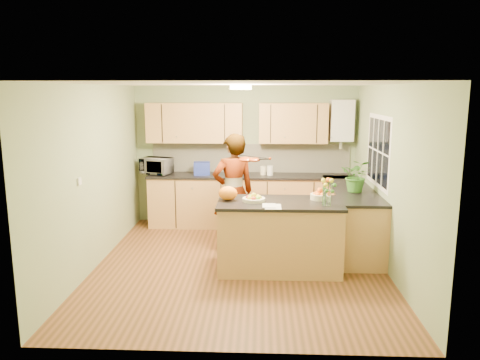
{
  "coord_description": "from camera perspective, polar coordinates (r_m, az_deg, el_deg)",
  "views": [
    {
      "loc": [
        0.28,
        -6.25,
        2.42
      ],
      "look_at": [
        -0.02,
        0.5,
        1.12
      ],
      "focal_mm": 35.0,
      "sensor_mm": 36.0,
      "label": 1
    }
  ],
  "objects": [
    {
      "name": "peninsula_island",
      "position": [
        6.42,
        4.81,
        -6.77
      ],
      "size": [
        1.67,
        0.85,
        0.95
      ],
      "color": "#B27947",
      "rests_on": "floor"
    },
    {
      "name": "blue_box",
      "position": [
        8.36,
        -4.66,
        1.43
      ],
      "size": [
        0.3,
        0.24,
        0.23
      ],
      "primitive_type": "cube",
      "rotation": [
        0.0,
        0.0,
        0.1
      ],
      "color": "navy",
      "rests_on": "back_counter"
    },
    {
      "name": "flower_vase",
      "position": [
        6.11,
        10.63,
        -0.36
      ],
      "size": [
        0.24,
        0.24,
        0.44
      ],
      "rotation": [
        0.0,
        0.0,
        -0.04
      ],
      "color": "silver",
      "rests_on": "peninsula_island"
    },
    {
      "name": "potted_plant",
      "position": [
        7.08,
        14.07,
        0.51
      ],
      "size": [
        0.54,
        0.51,
        0.49
      ],
      "primitive_type": "imported",
      "rotation": [
        0.0,
        0.0,
        -0.34
      ],
      "color": "#367226",
      "rests_on": "right_counter"
    },
    {
      "name": "upper_cabinets",
      "position": [
        8.36,
        -0.6,
        6.97
      ],
      "size": [
        3.2,
        0.34,
        0.7
      ],
      "color": "#B27947",
      "rests_on": "wall_back"
    },
    {
      "name": "boiler",
      "position": [
        8.47,
        12.28,
        7.09
      ],
      "size": [
        0.4,
        0.3,
        0.86
      ],
      "color": "white",
      "rests_on": "wall_back"
    },
    {
      "name": "violin",
      "position": [
        6.79,
        0.75,
        2.52
      ],
      "size": [
        0.61,
        0.53,
        0.15
      ],
      "primitive_type": null,
      "rotation": [
        0.17,
        0.0,
        -0.61
      ],
      "color": "#4F1904",
      "rests_on": "violinist"
    },
    {
      "name": "microwave",
      "position": [
        8.53,
        -10.16,
        1.71
      ],
      "size": [
        0.61,
        0.51,
        0.29
      ],
      "primitive_type": "imported",
      "rotation": [
        0.0,
        0.0,
        -0.33
      ],
      "color": "white",
      "rests_on": "back_counter"
    },
    {
      "name": "jar_white",
      "position": [
        8.29,
        3.68,
        1.16
      ],
      "size": [
        0.13,
        0.13,
        0.17
      ],
      "primitive_type": "cylinder",
      "rotation": [
        0.0,
        0.0,
        0.21
      ],
      "color": "white",
      "rests_on": "back_counter"
    },
    {
      "name": "wall_left",
      "position": [
        6.75,
        -17.24,
        0.41
      ],
      "size": [
        0.02,
        4.5,
        2.5
      ],
      "primitive_type": "cube",
      "color": "gray",
      "rests_on": "floor"
    },
    {
      "name": "wall_front",
      "position": [
        4.17,
        -1.41,
        -5.4
      ],
      "size": [
        4.0,
        0.02,
        2.5
      ],
      "primitive_type": "cube",
      "color": "gray",
      "rests_on": "floor"
    },
    {
      "name": "right_counter",
      "position": [
        7.5,
        13.41,
        -4.5
      ],
      "size": [
        0.62,
        2.24,
        0.94
      ],
      "color": "#B27947",
      "rests_on": "floor"
    },
    {
      "name": "kettle",
      "position": [
        8.31,
        -0.09,
        1.52
      ],
      "size": [
        0.17,
        0.17,
        0.32
      ],
      "rotation": [
        0.0,
        0.0,
        -0.27
      ],
      "color": "#B2B2B6",
      "rests_on": "back_counter"
    },
    {
      "name": "fruit_dish",
      "position": [
        6.27,
        1.69,
        -2.22
      ],
      "size": [
        0.31,
        0.31,
        0.11
      ],
      "color": "beige",
      "rests_on": "peninsula_island"
    },
    {
      "name": "orange_bowl",
      "position": [
        6.47,
        9.72,
        -1.79
      ],
      "size": [
        0.26,
        0.26,
        0.15
      ],
      "color": "beige",
      "rests_on": "peninsula_island"
    },
    {
      "name": "light_switch",
      "position": [
        6.19,
        -18.99,
        -0.15
      ],
      "size": [
        0.02,
        0.09,
        0.09
      ],
      "primitive_type": "cube",
      "color": "white",
      "rests_on": "wall_left"
    },
    {
      "name": "wall_back",
      "position": [
        8.58,
        0.64,
        3.04
      ],
      "size": [
        4.0,
        0.02,
        2.5
      ],
      "primitive_type": "cube",
      "color": "gray",
      "rests_on": "floor"
    },
    {
      "name": "splashback",
      "position": [
        8.57,
        1.31,
        2.69
      ],
      "size": [
        3.6,
        0.02,
        0.52
      ],
      "primitive_type": "cube",
      "color": "beige",
      "rests_on": "back_counter"
    },
    {
      "name": "ceiling",
      "position": [
        6.25,
        -0.03,
        11.61
      ],
      "size": [
        4.0,
        4.5,
        0.02
      ],
      "primitive_type": "cube",
      "color": "white",
      "rests_on": "wall_back"
    },
    {
      "name": "papers",
      "position": [
        5.99,
        4.04,
        -3.24
      ],
      "size": [
        0.21,
        0.28,
        0.01
      ],
      "primitive_type": "cube",
      "color": "silver",
      "rests_on": "peninsula_island"
    },
    {
      "name": "window_right",
      "position": [
        7.11,
        16.48,
        3.4
      ],
      "size": [
        0.01,
        1.3,
        1.05
      ],
      "color": "white",
      "rests_on": "wall_right"
    },
    {
      "name": "violinist",
      "position": [
        7.11,
        -0.82,
        -1.5
      ],
      "size": [
        0.77,
        0.64,
        1.79
      ],
      "primitive_type": "imported",
      "rotation": [
        0.0,
        0.0,
        3.53
      ],
      "color": "#E09F89",
      "rests_on": "floor"
    },
    {
      "name": "ceiling_lamp",
      "position": [
        6.55,
        0.09,
        11.24
      ],
      "size": [
        0.3,
        0.3,
        0.07
      ],
      "color": "#FFEABF",
      "rests_on": "ceiling"
    },
    {
      "name": "jar_cream",
      "position": [
        8.33,
        2.83,
        1.17
      ],
      "size": [
        0.11,
        0.11,
        0.15
      ],
      "primitive_type": "cylinder",
      "rotation": [
        0.0,
        0.0,
        -0.13
      ],
      "color": "beige",
      "rests_on": "back_counter"
    },
    {
      "name": "orange_bag",
      "position": [
        6.33,
        -1.47,
        -1.63
      ],
      "size": [
        0.28,
        0.24,
        0.19
      ],
      "primitive_type": "ellipsoid",
      "rotation": [
        0.0,
        0.0,
        0.12
      ],
      "color": "orange",
      "rests_on": "peninsula_island"
    },
    {
      "name": "floor",
      "position": [
        6.7,
        -0.03,
        -10.28
      ],
      "size": [
        4.5,
        4.5,
        0.0
      ],
      "primitive_type": "plane",
      "color": "#523517",
      "rests_on": "ground"
    },
    {
      "name": "wall_right",
      "position": [
        6.58,
        17.64,
        0.13
      ],
      "size": [
        0.02,
        4.5,
        2.5
      ],
      "primitive_type": "cube",
      "color": "gray",
      "rests_on": "floor"
    },
    {
      "name": "back_counter",
      "position": [
        8.43,
        1.25,
        -2.5
      ],
      "size": [
        3.64,
        0.62,
        0.94
      ],
      "color": "#B27947",
      "rests_on": "floor"
    }
  ]
}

